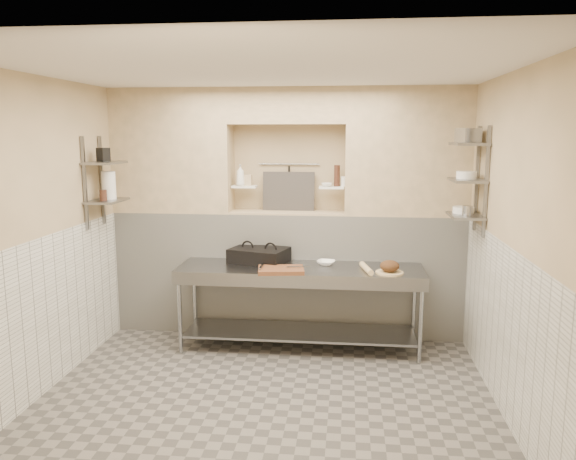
# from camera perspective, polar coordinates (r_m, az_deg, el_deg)

# --- Properties ---
(floor) EXTENTS (4.00, 3.90, 0.10)m
(floor) POSITION_cam_1_polar(r_m,az_deg,el_deg) (5.19, -2.22, -17.13)
(floor) COLOR #69635D
(floor) RESTS_ON ground
(ceiling) EXTENTS (4.00, 3.90, 0.10)m
(ceiling) POSITION_cam_1_polar(r_m,az_deg,el_deg) (4.67, -2.47, 16.54)
(ceiling) COLOR silver
(ceiling) RESTS_ON ground
(wall_left) EXTENTS (0.10, 3.90, 2.80)m
(wall_left) POSITION_cam_1_polar(r_m,az_deg,el_deg) (5.41, -24.34, -0.67)
(wall_left) COLOR tan
(wall_left) RESTS_ON ground
(wall_right) EXTENTS (0.10, 3.90, 2.80)m
(wall_right) POSITION_cam_1_polar(r_m,az_deg,el_deg) (4.86, 22.31, -1.63)
(wall_right) COLOR tan
(wall_right) RESTS_ON ground
(wall_back) EXTENTS (4.00, 0.10, 2.80)m
(wall_back) POSITION_cam_1_polar(r_m,az_deg,el_deg) (6.68, 0.20, 2.03)
(wall_back) COLOR tan
(wall_back) RESTS_ON ground
(wall_front) EXTENTS (4.00, 0.10, 2.80)m
(wall_front) POSITION_cam_1_polar(r_m,az_deg,el_deg) (2.82, -8.43, -8.94)
(wall_front) COLOR tan
(wall_front) RESTS_ON ground
(backwall_lower) EXTENTS (4.00, 0.40, 1.40)m
(backwall_lower) POSITION_cam_1_polar(r_m,az_deg,el_deg) (6.57, -0.03, -4.33)
(backwall_lower) COLOR silver
(backwall_lower) RESTS_ON floor
(alcove_sill) EXTENTS (1.30, 0.40, 0.02)m
(alcove_sill) POSITION_cam_1_polar(r_m,az_deg,el_deg) (6.43, -0.03, 1.82)
(alcove_sill) COLOR tan
(alcove_sill) RESTS_ON backwall_lower
(backwall_pillar_left) EXTENTS (1.35, 0.40, 1.40)m
(backwall_pillar_left) POSITION_cam_1_polar(r_m,az_deg,el_deg) (6.65, -11.57, 7.86)
(backwall_pillar_left) COLOR tan
(backwall_pillar_left) RESTS_ON backwall_lower
(backwall_pillar_right) EXTENTS (1.35, 0.40, 1.40)m
(backwall_pillar_right) POSITION_cam_1_polar(r_m,az_deg,el_deg) (6.37, 12.02, 7.76)
(backwall_pillar_right) COLOR tan
(backwall_pillar_right) RESTS_ON backwall_lower
(backwall_header) EXTENTS (1.30, 0.40, 0.40)m
(backwall_header) POSITION_cam_1_polar(r_m,az_deg,el_deg) (6.38, -0.04, 12.47)
(backwall_header) COLOR tan
(backwall_header) RESTS_ON backwall_lower
(wainscot_left) EXTENTS (0.02, 3.90, 1.40)m
(wainscot_left) POSITION_cam_1_polar(r_m,az_deg,el_deg) (5.54, -23.29, -7.82)
(wainscot_left) COLOR silver
(wainscot_left) RESTS_ON floor
(wainscot_right) EXTENTS (0.02, 3.90, 1.40)m
(wainscot_right) POSITION_cam_1_polar(r_m,az_deg,el_deg) (5.02, 21.13, -9.48)
(wainscot_right) COLOR silver
(wainscot_right) RESTS_ON floor
(alcove_shelf_left) EXTENTS (0.28, 0.16, 0.02)m
(alcove_shelf_left) POSITION_cam_1_polar(r_m,az_deg,el_deg) (6.47, -4.45, 4.42)
(alcove_shelf_left) COLOR white
(alcove_shelf_left) RESTS_ON backwall_lower
(alcove_shelf_right) EXTENTS (0.28, 0.16, 0.02)m
(alcove_shelf_right) POSITION_cam_1_polar(r_m,az_deg,el_deg) (6.36, 4.46, 4.33)
(alcove_shelf_right) COLOR white
(alcove_shelf_right) RESTS_ON backwall_lower
(utensil_rail) EXTENTS (0.70, 0.02, 0.02)m
(utensil_rail) POSITION_cam_1_polar(r_m,az_deg,el_deg) (6.55, 0.13, 6.71)
(utensil_rail) COLOR gray
(utensil_rail) RESTS_ON wall_back
(hanging_steel) EXTENTS (0.02, 0.02, 0.30)m
(hanging_steel) POSITION_cam_1_polar(r_m,az_deg,el_deg) (6.54, 0.11, 5.21)
(hanging_steel) COLOR black
(hanging_steel) RESTS_ON utensil_rail
(splash_panel) EXTENTS (0.60, 0.08, 0.45)m
(splash_panel) POSITION_cam_1_polar(r_m,az_deg,el_deg) (6.50, 0.06, 3.95)
(splash_panel) COLOR #383330
(splash_panel) RESTS_ON alcove_sill
(shelf_rail_left_a) EXTENTS (0.03, 0.03, 0.95)m
(shelf_rail_left_a) POSITION_cam_1_polar(r_m,az_deg,el_deg) (6.43, -18.39, 4.82)
(shelf_rail_left_a) COLOR slate
(shelf_rail_left_a) RESTS_ON wall_left
(shelf_rail_left_b) EXTENTS (0.03, 0.03, 0.95)m
(shelf_rail_left_b) POSITION_cam_1_polar(r_m,az_deg,el_deg) (6.07, -19.94, 4.47)
(shelf_rail_left_b) COLOR slate
(shelf_rail_left_b) RESTS_ON wall_left
(wall_shelf_left_lower) EXTENTS (0.30, 0.50, 0.02)m
(wall_shelf_left_lower) POSITION_cam_1_polar(r_m,az_deg,el_deg) (6.21, -17.91, 2.83)
(wall_shelf_left_lower) COLOR slate
(wall_shelf_left_lower) RESTS_ON wall_left
(wall_shelf_left_upper) EXTENTS (0.30, 0.50, 0.03)m
(wall_shelf_left_upper) POSITION_cam_1_polar(r_m,az_deg,el_deg) (6.18, -18.11, 6.51)
(wall_shelf_left_upper) COLOR slate
(wall_shelf_left_upper) RESTS_ON wall_left
(shelf_rail_right_a) EXTENTS (0.03, 0.03, 1.05)m
(shelf_rail_right_a) POSITION_cam_1_polar(r_m,az_deg,el_deg) (5.99, 18.63, 4.96)
(shelf_rail_right_a) COLOR slate
(shelf_rail_right_a) RESTS_ON wall_right
(shelf_rail_right_b) EXTENTS (0.03, 0.03, 1.05)m
(shelf_rail_right_b) POSITION_cam_1_polar(r_m,az_deg,el_deg) (5.60, 19.50, 4.61)
(shelf_rail_right_b) COLOR slate
(shelf_rail_right_b) RESTS_ON wall_right
(wall_shelf_right_lower) EXTENTS (0.30, 0.50, 0.02)m
(wall_shelf_right_lower) POSITION_cam_1_polar(r_m,az_deg,el_deg) (5.80, 17.56, 1.39)
(wall_shelf_right_lower) COLOR slate
(wall_shelf_right_lower) RESTS_ON wall_right
(wall_shelf_right_mid) EXTENTS (0.30, 0.50, 0.02)m
(wall_shelf_right_mid) POSITION_cam_1_polar(r_m,az_deg,el_deg) (5.76, 17.74, 4.84)
(wall_shelf_right_mid) COLOR slate
(wall_shelf_right_mid) RESTS_ON wall_right
(wall_shelf_right_upper) EXTENTS (0.30, 0.50, 0.03)m
(wall_shelf_right_upper) POSITION_cam_1_polar(r_m,az_deg,el_deg) (5.75, 17.92, 8.31)
(wall_shelf_right_upper) COLOR slate
(wall_shelf_right_upper) RESTS_ON wall_right
(prep_table) EXTENTS (2.60, 0.70, 0.90)m
(prep_table) POSITION_cam_1_polar(r_m,az_deg,el_deg) (6.02, 1.21, -6.21)
(prep_table) COLOR gray
(prep_table) RESTS_ON floor
(panini_press) EXTENTS (0.69, 0.58, 0.16)m
(panini_press) POSITION_cam_1_polar(r_m,az_deg,el_deg) (6.17, -2.95, -2.59)
(panini_press) COLOR black
(panini_press) RESTS_ON prep_table
(cutting_board) EXTENTS (0.51, 0.39, 0.04)m
(cutting_board) POSITION_cam_1_polar(r_m,az_deg,el_deg) (5.76, -0.72, -4.08)
(cutting_board) COLOR brown
(cutting_board) RESTS_ON prep_table
(knife_blade) EXTENTS (0.24, 0.09, 0.01)m
(knife_blade) POSITION_cam_1_polar(r_m,az_deg,el_deg) (5.79, 1.05, -3.72)
(knife_blade) COLOR gray
(knife_blade) RESTS_ON cutting_board
(tongs) EXTENTS (0.02, 0.24, 0.02)m
(tongs) POSITION_cam_1_polar(r_m,az_deg,el_deg) (5.78, -2.72, -3.68)
(tongs) COLOR gray
(tongs) RESTS_ON cutting_board
(mixing_bowl) EXTENTS (0.23, 0.23, 0.05)m
(mixing_bowl) POSITION_cam_1_polar(r_m,az_deg,el_deg) (6.08, 3.88, -3.34)
(mixing_bowl) COLOR white
(mixing_bowl) RESTS_ON prep_table
(rolling_pin) EXTENTS (0.14, 0.40, 0.06)m
(rolling_pin) POSITION_cam_1_polar(r_m,az_deg,el_deg) (5.84, 7.96, -3.88)
(rolling_pin) COLOR tan
(rolling_pin) RESTS_ON prep_table
(bread_board) EXTENTS (0.28, 0.28, 0.02)m
(bread_board) POSITION_cam_1_polar(r_m,az_deg,el_deg) (5.80, 10.27, -4.27)
(bread_board) COLOR tan
(bread_board) RESTS_ON prep_table
(bread_loaf) EXTENTS (0.20, 0.20, 0.12)m
(bread_loaf) POSITION_cam_1_polar(r_m,az_deg,el_deg) (5.78, 10.29, -3.62)
(bread_loaf) COLOR #4C2D19
(bread_loaf) RESTS_ON bread_board
(bottle_soap) EXTENTS (0.12, 0.12, 0.24)m
(bottle_soap) POSITION_cam_1_polar(r_m,az_deg,el_deg) (6.42, -4.86, 5.57)
(bottle_soap) COLOR white
(bottle_soap) RESTS_ON alcove_shelf_left
(jar_alcove) EXTENTS (0.08, 0.08, 0.13)m
(jar_alcove) POSITION_cam_1_polar(r_m,az_deg,el_deg) (6.46, -4.07, 5.09)
(jar_alcove) COLOR tan
(jar_alcove) RESTS_ON alcove_shelf_left
(bowl_alcove) EXTENTS (0.13, 0.13, 0.04)m
(bowl_alcove) POSITION_cam_1_polar(r_m,az_deg,el_deg) (6.34, 3.97, 4.61)
(bowl_alcove) COLOR white
(bowl_alcove) RESTS_ON alcove_shelf_right
(condiment_a) EXTENTS (0.06, 0.06, 0.24)m
(condiment_a) POSITION_cam_1_polar(r_m,az_deg,el_deg) (6.37, 5.01, 5.51)
(condiment_a) COLOR #3C2016
(condiment_a) RESTS_ON alcove_shelf_right
(condiment_b) EXTENTS (0.06, 0.06, 0.24)m
(condiment_b) POSITION_cam_1_polar(r_m,az_deg,el_deg) (6.35, 4.97, 5.52)
(condiment_b) COLOR #3C2016
(condiment_b) RESTS_ON alcove_shelf_right
(condiment_c) EXTENTS (0.07, 0.07, 0.11)m
(condiment_c) POSITION_cam_1_polar(r_m,az_deg,el_deg) (6.35, 5.70, 4.93)
(condiment_c) COLOR white
(condiment_c) RESTS_ON alcove_shelf_right
(jug_left) EXTENTS (0.15, 0.15, 0.29)m
(jug_left) POSITION_cam_1_polar(r_m,az_deg,el_deg) (6.26, -17.75, 4.35)
(jug_left) COLOR white
(jug_left) RESTS_ON wall_shelf_left_lower
(jar_left) EXTENTS (0.08, 0.08, 0.11)m
(jar_left) POSITION_cam_1_polar(r_m,az_deg,el_deg) (6.13, -18.26, 3.38)
(jar_left) COLOR #3C2016
(jar_left) RESTS_ON wall_shelf_left_lower
(box_left_upper) EXTENTS (0.14, 0.14, 0.14)m
(box_left_upper) POSITION_cam_1_polar(r_m,az_deg,el_deg) (6.15, -18.25, 7.28)
(box_left_upper) COLOR black
(box_left_upper) RESTS_ON wall_shelf_left_upper
(bowl_right) EXTENTS (0.21, 0.21, 0.06)m
(bowl_right) POSITION_cam_1_polar(r_m,az_deg,el_deg) (5.89, 17.39, 1.96)
(bowl_right) COLOR white
(bowl_right) RESTS_ON wall_shelf_right_lower
(canister_right) EXTENTS (0.10, 0.10, 0.10)m
(canister_right) POSITION_cam_1_polar(r_m,az_deg,el_deg) (5.71, 17.76, 1.87)
(canister_right) COLOR gray
(canister_right) RESTS_ON wall_shelf_right_lower
(bowl_right_mid) EXTENTS (0.20, 0.20, 0.07)m
(bowl_right_mid) POSITION_cam_1_polar(r_m,az_deg,el_deg) (5.81, 17.67, 5.35)
(bowl_right_mid) COLOR white
(bowl_right_mid) RESTS_ON wall_shelf_right_mid
(basket_right) EXTENTS (0.23, 0.26, 0.14)m
(basket_right) POSITION_cam_1_polar(r_m,az_deg,el_deg) (5.81, 17.83, 9.14)
(basket_right) COLOR gray
(basket_right) RESTS_ON wall_shelf_right_upper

